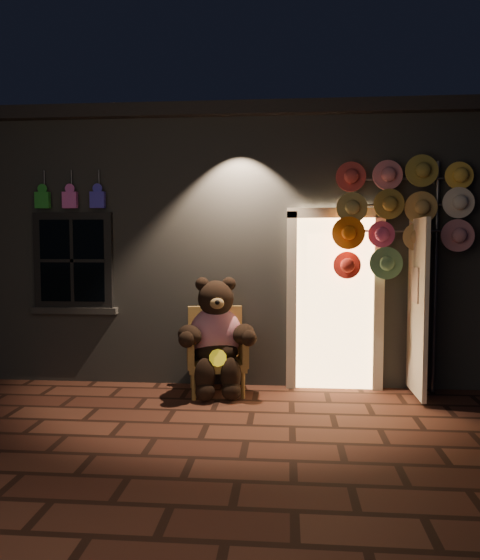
# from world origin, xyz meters

# --- Properties ---
(ground) EXTENTS (60.00, 60.00, 0.00)m
(ground) POSITION_xyz_m (0.00, 0.00, 0.00)
(ground) COLOR #542D20
(ground) RESTS_ON ground
(shop_building) EXTENTS (7.30, 5.95, 3.51)m
(shop_building) POSITION_xyz_m (0.00, 3.99, 1.74)
(shop_building) COLOR slate
(shop_building) RESTS_ON ground
(wicker_armchair) EXTENTS (0.79, 0.74, 1.00)m
(wicker_armchair) POSITION_xyz_m (-0.06, 1.19, 0.50)
(wicker_armchair) COLOR olive
(wicker_armchair) RESTS_ON ground
(teddy_bear) EXTENTS (0.97, 0.84, 1.36)m
(teddy_bear) POSITION_xyz_m (-0.05, 1.06, 0.69)
(teddy_bear) COLOR #C11442
(teddy_bear) RESTS_ON ground
(hat_rack) EXTENTS (1.55, 0.22, 2.74)m
(hat_rack) POSITION_xyz_m (2.06, 1.28, 2.10)
(hat_rack) COLOR #59595E
(hat_rack) RESTS_ON ground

